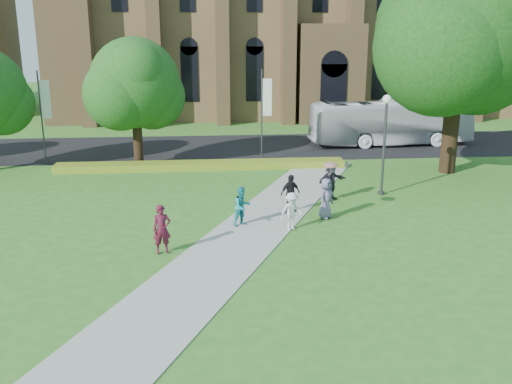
{
  "coord_description": "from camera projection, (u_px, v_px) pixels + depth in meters",
  "views": [
    {
      "loc": [
        -1.71,
        -21.8,
        8.32
      ],
      "look_at": [
        0.43,
        1.9,
        1.6
      ],
      "focal_mm": 40.0,
      "sensor_mm": 36.0,
      "label": 1
    }
  ],
  "objects": [
    {
      "name": "tour_coach",
      "position": [
        390.0,
        122.0,
        42.91
      ],
      "size": [
        12.35,
        3.53,
        3.4
      ],
      "primitive_type": "imported",
      "rotation": [
        0.0,
        0.0,
        1.63
      ],
      "color": "white",
      "rests_on": "road"
    },
    {
      "name": "large_tree",
      "position": [
        460.0,
        31.0,
        32.7
      ],
      "size": [
        9.6,
        9.6,
        13.2
      ],
      "color": "#332114",
      "rests_on": "ground"
    },
    {
      "name": "pedestrian_1",
      "position": [
        242.0,
        206.0,
        25.01
      ],
      "size": [
        1.07,
        1.01,
        1.75
      ],
      "primitive_type": "imported",
      "rotation": [
        0.0,
        0.0,
        0.54
      ],
      "color": "teal",
      "rests_on": "footpath"
    },
    {
      "name": "pedestrian_0",
      "position": [
        162.0,
        229.0,
        21.88
      ],
      "size": [
        0.79,
        0.61,
        1.92
      ],
      "primitive_type": "imported",
      "rotation": [
        0.0,
        0.0,
        0.24
      ],
      "color": "#521226",
      "rests_on": "footpath"
    },
    {
      "name": "streetlamp",
      "position": [
        385.0,
        133.0,
        29.29
      ],
      "size": [
        0.44,
        0.44,
        5.24
      ],
      "color": "#38383D",
      "rests_on": "ground"
    },
    {
      "name": "pedestrian_4",
      "position": [
        326.0,
        198.0,
        26.04
      ],
      "size": [
        1.05,
        1.08,
        1.87
      ],
      "primitive_type": "imported",
      "rotation": [
        0.0,
        0.0,
        0.84
      ],
      "color": "slate",
      "rests_on": "footpath"
    },
    {
      "name": "pedestrian_5",
      "position": [
        331.0,
        181.0,
        28.92
      ],
      "size": [
        1.83,
        1.38,
        1.92
      ],
      "primitive_type": "imported",
      "rotation": [
        0.0,
        0.0,
        0.52
      ],
      "color": "#212327",
      "rests_on": "footpath"
    },
    {
      "name": "street_tree_1",
      "position": [
        135.0,
        83.0,
        35.27
      ],
      "size": [
        5.6,
        5.6,
        8.05
      ],
      "color": "#332114",
      "rests_on": "ground"
    },
    {
      "name": "footpath",
      "position": [
        248.0,
        234.0,
        24.26
      ],
      "size": [
        15.58,
        28.54,
        0.04
      ],
      "primitive_type": "cube",
      "rotation": [
        0.0,
        0.0,
        -0.44
      ],
      "color": "#B2B2A8",
      "rests_on": "ground"
    },
    {
      "name": "pedestrian_2",
      "position": [
        291.0,
        211.0,
        24.54
      ],
      "size": [
        1.21,
        0.93,
        1.64
      ],
      "primitive_type": "imported",
      "rotation": [
        0.0,
        0.0,
        0.34
      ],
      "color": "silver",
      "rests_on": "footpath"
    },
    {
      "name": "pedestrian_3",
      "position": [
        290.0,
        193.0,
        26.93
      ],
      "size": [
        1.15,
        0.86,
        1.81
      ],
      "primitive_type": "imported",
      "rotation": [
        0.0,
        0.0,
        0.45
      ],
      "color": "black",
      "rests_on": "footpath"
    },
    {
      "name": "flower_hedge",
      "position": [
        201.0,
        165.0,
        35.72
      ],
      "size": [
        18.0,
        1.4,
        0.45
      ],
      "primitive_type": "cube",
      "color": "gold",
      "rests_on": "ground"
    },
    {
      "name": "banner_pole_1",
      "position": [
        43.0,
        113.0,
        35.93
      ],
      "size": [
        0.7,
        0.1,
        6.0
      ],
      "color": "#38383D",
      "rests_on": "ground"
    },
    {
      "name": "banner_pole_0",
      "position": [
        263.0,
        110.0,
        37.14
      ],
      "size": [
        0.7,
        0.1,
        6.0
      ],
      "color": "#38383D",
      "rests_on": "ground"
    },
    {
      "name": "parasol",
      "position": [
        330.0,
        171.0,
        25.82
      ],
      "size": [
        0.88,
        0.88,
        0.64
      ],
      "primitive_type": "imported",
      "rotation": [
        0.0,
        0.0,
        -0.24
      ],
      "color": "#E1A19E",
      "rests_on": "pedestrian_4"
    },
    {
      "name": "road",
      "position": [
        229.0,
        147.0,
        42.47
      ],
      "size": [
        160.0,
        10.0,
        0.02
      ],
      "primitive_type": "cube",
      "color": "black",
      "rests_on": "ground"
    },
    {
      "name": "ground",
      "position": [
        250.0,
        242.0,
        23.3
      ],
      "size": [
        160.0,
        160.0,
        0.0
      ],
      "primitive_type": "plane",
      "color": "#307021",
      "rests_on": "ground"
    }
  ]
}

